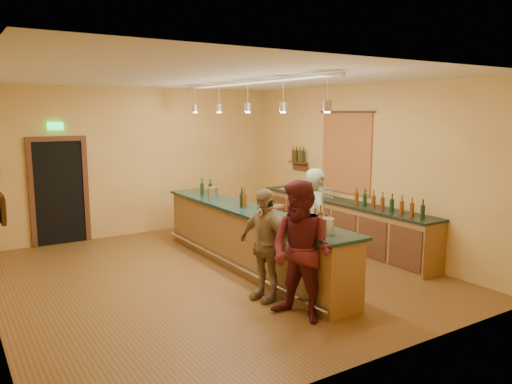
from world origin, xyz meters
TOP-DOWN VIEW (x-y plane):
  - floor at (0.00, 0.00)m, footprint 7.00×7.00m
  - ceiling at (0.00, 0.00)m, footprint 6.50×7.00m
  - wall_back at (0.00, 3.50)m, footprint 6.50×0.02m
  - wall_front at (0.00, -3.50)m, footprint 6.50×0.02m
  - wall_right at (3.25, 0.00)m, footprint 0.02×7.00m
  - doorway at (-1.70, 3.47)m, footprint 1.15×0.09m
  - tapestry at (3.23, 0.40)m, footprint 0.03×1.40m
  - bottle_shelf at (3.17, 1.90)m, footprint 0.17×0.55m
  - back_counter at (2.97, 0.18)m, footprint 0.60×4.55m
  - tasting_bar at (0.67, -0.00)m, footprint 0.74×5.10m
  - pendant_track at (0.67, -0.00)m, footprint 0.11×4.60m
  - bartender at (1.39, -0.95)m, footprint 0.63×0.76m
  - customer_a at (0.12, -2.20)m, footprint 0.95×1.07m
  - customer_b at (0.12, -1.35)m, footprint 0.59×1.01m
  - bar_stool at (2.38, 1.62)m, footprint 0.33×0.33m

SIDE VIEW (x-z plane):
  - floor at x=0.00m, z-range 0.00..0.00m
  - back_counter at x=2.97m, z-range -0.15..1.12m
  - bar_stool at x=2.38m, z-range 0.20..0.89m
  - tasting_bar at x=0.67m, z-range -0.08..1.30m
  - customer_b at x=0.12m, z-range 0.00..1.62m
  - bartender at x=1.39m, z-range 0.00..1.79m
  - customer_a at x=0.12m, z-range 0.00..1.82m
  - doorway at x=-1.70m, z-range -0.11..2.36m
  - wall_back at x=0.00m, z-range 0.00..3.20m
  - wall_front at x=0.00m, z-range 0.00..3.20m
  - wall_right at x=3.25m, z-range 0.00..3.20m
  - bottle_shelf at x=3.17m, z-range 1.39..1.94m
  - tapestry at x=3.23m, z-range 1.05..2.65m
  - pendant_track at x=0.67m, z-range 2.73..3.24m
  - ceiling at x=0.00m, z-range 3.19..3.21m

